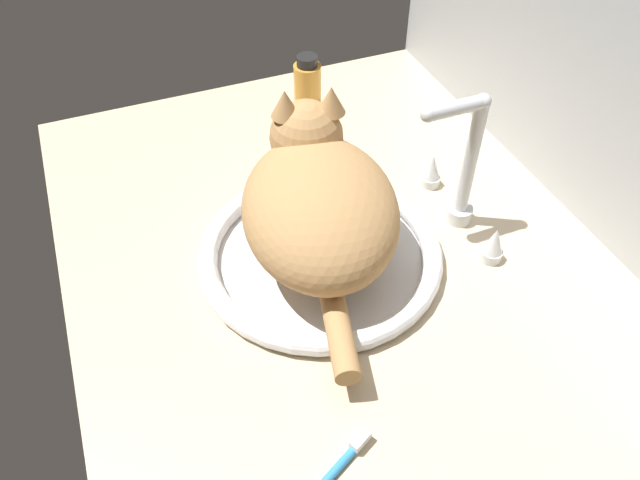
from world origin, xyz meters
TOP-DOWN VIEW (x-y plane):
  - countertop at (0.00, 0.00)cm, footprint 104.72×75.12cm
  - backsplash_wall at (0.00, 38.76)cm, footprint 104.72×2.40cm
  - sink_basin at (-2.03, -2.33)cm, footprint 34.84×34.84cm
  - faucet at (-2.03, 19.74)cm, footprint 21.07×11.14cm
  - cat at (-3.92, -1.87)cm, footprint 39.44×26.97cm
  - amber_bottle at (-39.05, 10.08)cm, footprint 5.03×5.03cm

SIDE VIEW (x-z plane):
  - countertop at x=0.00cm, z-range 0.00..3.00cm
  - sink_basin at x=-2.03cm, z-range 2.84..5.68cm
  - amber_bottle at x=-39.05cm, z-range 2.65..13.37cm
  - faucet at x=-2.03cm, z-range 0.56..22.64cm
  - cat at x=-3.92cm, z-range 3.94..22.34cm
  - backsplash_wall at x=0.00cm, z-range 0.00..37.55cm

